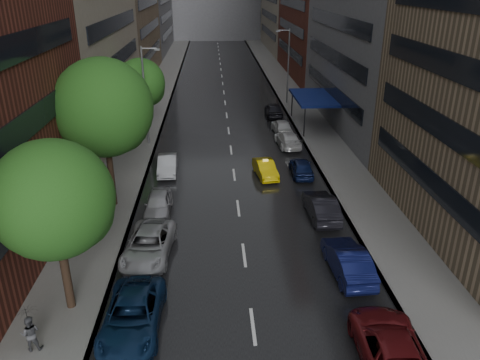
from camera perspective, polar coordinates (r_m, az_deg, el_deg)
The scene contains 13 objects.
road at distance 64.57m, azimuth -1.93°, elevation 10.24°, with size 14.00×140.00×0.01m, color black.
sidewalk_left at distance 64.96m, azimuth -10.02°, elevation 10.05°, with size 4.00×140.00×0.15m, color gray.
sidewalk_right at distance 65.40m, azimuth 6.10°, elevation 10.36°, with size 4.00×140.00×0.15m, color gray.
tree_near at distance 21.79m, azimuth -21.84°, elevation -2.26°, with size 5.32×5.32×8.48m.
tree_mid at distance 31.51m, azimuth -16.32°, elevation 8.42°, with size 6.40×6.40×10.20m.
tree_far at distance 47.70m, azimuth -12.03°, elevation 11.48°, with size 4.79×4.79×7.63m.
taxi at distance 37.39m, azimuth 3.11°, elevation 1.38°, with size 1.37×3.93×1.29m, color #DABB0B.
parked_cars_left at distance 27.70m, azimuth -10.91°, elevation -7.15°, with size 2.97×23.54×1.53m.
parked_cars_right at distance 35.18m, azimuth 8.35°, elevation -0.09°, with size 2.91×43.02×1.60m.
ped_black_umbrella at distance 22.09m, azimuth -24.38°, elevation -15.86°, with size 0.96×0.98×2.09m.
street_lamp_left at distance 44.39m, azimuth -11.44°, elevation 10.24°, with size 1.74×0.22×9.00m.
street_lamp_right at distance 59.43m, azimuth 5.83°, elevation 13.80°, with size 1.74×0.22×9.00m.
awning at distance 50.36m, azimuth 8.95°, elevation 9.88°, with size 4.00×8.00×3.12m.
Camera 1 is at (-1.60, -12.89, 14.59)m, focal length 35.00 mm.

